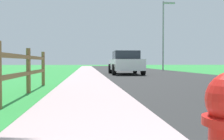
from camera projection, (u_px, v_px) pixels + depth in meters
The scene contains 6 objects.
ground_plane at pixel (98, 71), 24.72m from camera, with size 120.00×120.00×0.00m, color #2F8E3D.
road_asphalt at pixel (133, 70), 27.03m from camera, with size 7.00×66.00×0.01m, color #2A2A2A.
curb_concrete at pixel (66, 71), 26.43m from camera, with size 6.00×66.00×0.01m, color #B89FA1.
grass_verge at pixel (50, 71), 26.30m from camera, with size 5.00×66.00×0.00m, color #2F8E3D.
parked_suv_white at pixel (125, 63), 18.28m from camera, with size 2.03×4.73×1.53m.
street_lamp at pixel (164, 30), 26.01m from camera, with size 1.17×0.20×6.51m.
Camera 1 is at (-1.04, 0.28, 0.79)m, focal length 44.43 mm.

